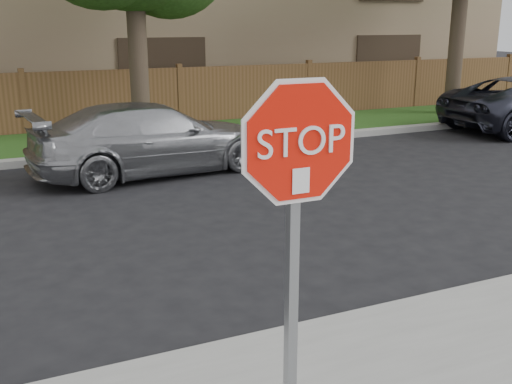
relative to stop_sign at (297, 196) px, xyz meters
name	(u,v)px	position (x,y,z in m)	size (l,w,h in m)	color
ground	(131,371)	(-0.74, 1.48, -1.83)	(90.00, 90.00, 0.00)	black
far_curb	(40,161)	(-0.74, 9.63, -1.75)	(70.00, 0.30, 0.15)	gray
grass_strip	(33,147)	(-0.74, 11.28, -1.77)	(70.00, 3.00, 0.12)	#1E4714
fence	(24,105)	(-0.74, 12.88, -1.03)	(70.00, 0.12, 1.60)	brown
stop_sign	(297,196)	(0.00, 0.00, 0.00)	(1.01, 0.13, 2.55)	gray
sedan_right	(153,138)	(1.22, 8.02, -1.16)	(1.88, 4.62, 1.34)	#9B9DA2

